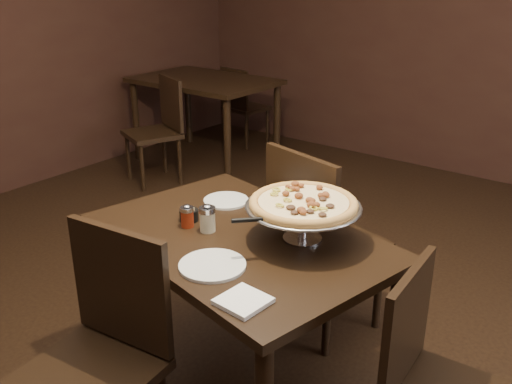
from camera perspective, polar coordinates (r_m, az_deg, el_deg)
The scene contains 16 objects.
room at distance 2.10m, azimuth -2.86°, elevation 11.01°, with size 6.04×7.04×2.84m.
dining_table at distance 2.39m, azimuth -1.69°, elevation -6.46°, with size 1.37×1.05×0.77m.
background_table at distance 5.43m, azimuth -5.17°, elevation 10.13°, with size 1.28×0.85×0.80m.
pizza_stand at distance 2.24m, azimuth 4.76°, elevation -1.18°, with size 0.46×0.46×0.19m.
parmesan_shaker at distance 2.36m, azimuth -4.88°, elevation -2.66°, with size 0.07×0.07×0.12m.
pepper_flake_shaker at distance 2.41m, azimuth -6.89°, elevation -2.43°, with size 0.06×0.06×0.10m.
packet_caddy at distance 2.47m, azimuth -6.72°, elevation -2.25°, with size 0.08×0.08×0.06m.
napkin_stack at distance 1.90m, azimuth -1.29°, elevation -10.85°, with size 0.15×0.15×0.02m, color white.
plate_left at distance 2.66m, azimuth -3.01°, elevation -0.86°, with size 0.21×0.21×0.01m, color silver.
plate_near at distance 2.11m, azimuth -4.39°, elevation -7.32°, with size 0.25×0.25×0.01m, color silver.
serving_spatula at distance 2.10m, azimuth -0.90°, elevation -2.89°, with size 0.15×0.15×0.02m.
chair_far at distance 2.84m, azimuth 6.27°, elevation -4.40°, with size 0.56×0.56×1.00m.
chair_near at distance 2.18m, azimuth -15.24°, elevation -15.00°, with size 0.49×0.49×0.94m.
chair_side at distance 2.13m, azimuth 17.39°, elevation -17.65°, with size 0.44×0.44×0.88m.
bg_chair_far at distance 5.97m, azimuth -1.40°, elevation 8.82°, with size 0.43×0.43×0.81m.
bg_chair_near at distance 5.01m, azimuth -9.63°, elevation 6.51°, with size 0.55×0.55×0.90m.
Camera 1 is at (1.40, -1.55, 1.80)m, focal length 40.00 mm.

